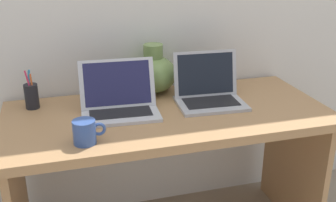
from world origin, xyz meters
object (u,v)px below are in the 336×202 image
Objects in this scene: laptop_right at (208,90)px; coffee_mug at (85,132)px; green_vase at (153,73)px; pen_cup at (31,96)px; laptop_left at (119,99)px.

laptop_right is 2.57× the size of coffee_mug.
green_vase is 0.62m from coffee_mug.
laptop_right is at bearing -43.58° from green_vase.
pen_cup is at bearing 169.65° from laptop_right.
laptop_left is 0.32m from coffee_mug.
pen_cup is (-0.80, 0.15, -0.00)m from laptop_right.
coffee_mug is (-0.17, -0.27, -0.01)m from laptop_left.
laptop_left reaches higher than pen_cup.
laptop_left is 1.08× the size of laptop_right.
laptop_left reaches higher than coffee_mug.
green_vase reaches higher than laptop_left.
green_vase is (0.21, 0.21, 0.04)m from laptop_left.
green_vase is at bearing 136.42° from laptop_right.
green_vase reaches higher than pen_cup.
green_vase is 1.95× the size of coffee_mug.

